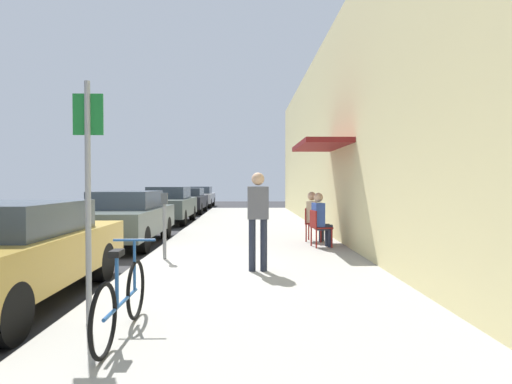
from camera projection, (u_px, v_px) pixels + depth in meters
The scene contains 16 objects.
ground_plane at pixel (133, 272), 7.65m from camera, with size 60.00×60.00×0.00m, color #2D2D30.
sidewalk_slab at pixel (253, 251), 9.70m from camera, with size 4.50×32.00×0.12m, color #9E9B93.
building_facade at pixel (356, 123), 9.70m from camera, with size 1.40×32.00×6.09m.
parked_car_0 at pixel (7, 252), 5.54m from camera, with size 1.80×4.40×1.38m.
parked_car_1 at pixel (126, 217), 11.01m from camera, with size 1.80×4.40×1.43m.
parked_car_2 at pixel (169, 204), 17.09m from camera, with size 1.80×4.40×1.49m.
parked_car_3 at pixel (188, 200), 22.79m from camera, with size 1.80×4.40×1.38m.
parked_car_4 at pixel (200, 196), 28.55m from camera, with size 1.80×4.40×1.41m.
parking_meter at pixel (165, 221), 8.32m from camera, with size 0.12×0.10×1.32m.
street_sign at pixel (88, 183), 4.43m from camera, with size 0.32×0.06×2.60m.
bicycle_0 at pixel (122, 300), 4.11m from camera, with size 0.46×1.71×0.90m.
cafe_chair_0 at pixel (318, 226), 9.88m from camera, with size 0.50×0.50×0.87m.
seated_patron_0 at pixel (321, 218), 9.88m from camera, with size 0.47×0.41×1.29m.
cafe_chair_1 at pixel (312, 222), 10.89m from camera, with size 0.56×0.56×0.87m.
seated_patron_1 at pixel (314, 215), 10.87m from camera, with size 0.51×0.47×1.29m.
pedestrian_standing at pixel (258, 213), 7.15m from camera, with size 0.36×0.22×1.70m.
Camera 1 is at (2.09, -7.67, 1.63)m, focal length 29.20 mm.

